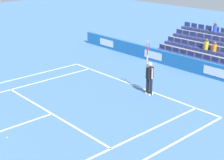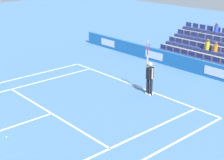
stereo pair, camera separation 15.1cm
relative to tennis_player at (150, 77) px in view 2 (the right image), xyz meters
The scene contains 9 objects.
line_baseline 1.75m from the tennis_player, 14.60° to the right, with size 10.97×0.10×0.01m, color white.
line_service 5.40m from the tennis_player, 74.72° to the left, with size 8.23×0.10×0.01m, color white.
line_singles_sideline_left 7.91m from the tennis_player, 45.34° to the left, with size 0.10×11.89×0.01m, color white.
line_singles_sideline_right 6.28m from the tennis_player, 115.94° to the left, with size 0.10×11.89×0.01m, color white.
line_centre_mark 1.73m from the tennis_player, 10.70° to the right, with size 0.10×0.20×0.01m, color white.
sponsor_barrier 4.96m from the tennis_player, 73.51° to the right, with size 19.43×0.22×0.92m.
tennis_player is the anchor object (origin of this frame).
stadium_stand 7.81m from the tennis_player, 79.75° to the right, with size 6.20×3.80×2.61m.
loose_tennis_ball 7.79m from the tennis_player, 84.97° to the left, with size 0.07×0.07×0.07m, color #D1E533.
Camera 2 is at (-12.65, 1.05, 6.90)m, focal length 54.90 mm.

